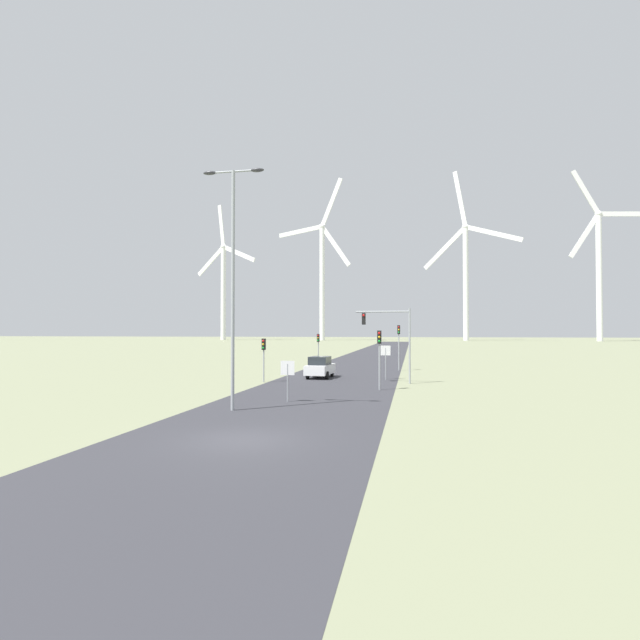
# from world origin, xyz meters

# --- Properties ---
(ground_plane) EXTENTS (600.00, 600.00, 0.00)m
(ground_plane) POSITION_xyz_m (0.00, 0.00, 0.00)
(ground_plane) COLOR #757A5B
(road_surface) EXTENTS (10.00, 240.00, 0.01)m
(road_surface) POSITION_xyz_m (0.00, 48.00, 0.00)
(road_surface) COLOR #2D2D33
(road_surface) RESTS_ON ground
(streetlamp) EXTENTS (3.26, 0.32, 12.28)m
(streetlamp) POSITION_xyz_m (-2.81, 6.37, 7.48)
(streetlamp) COLOR #93999E
(streetlamp) RESTS_ON ground
(stop_sign_near) EXTENTS (0.81, 0.07, 2.33)m
(stop_sign_near) POSITION_xyz_m (-0.81, 9.81, 1.62)
(stop_sign_near) COLOR #93999E
(stop_sign_near) RESTS_ON ground
(stop_sign_far) EXTENTS (0.81, 0.07, 2.81)m
(stop_sign_far) POSITION_xyz_m (3.97, 23.83, 1.96)
(stop_sign_far) COLOR #93999E
(stop_sign_far) RESTS_ON ground
(traffic_light_post_near_left) EXTENTS (0.28, 0.34, 3.42)m
(traffic_light_post_near_left) POSITION_xyz_m (-5.33, 19.96, 2.51)
(traffic_light_post_near_left) COLOR #93999E
(traffic_light_post_near_left) RESTS_ON ground
(traffic_light_post_near_right) EXTENTS (0.28, 0.34, 4.05)m
(traffic_light_post_near_right) POSITION_xyz_m (3.94, 16.43, 2.97)
(traffic_light_post_near_right) COLOR #93999E
(traffic_light_post_near_right) RESTS_ON ground
(traffic_light_post_mid_left) EXTENTS (0.28, 0.33, 3.68)m
(traffic_light_post_mid_left) POSITION_xyz_m (-4.28, 37.43, 2.70)
(traffic_light_post_mid_left) COLOR #93999E
(traffic_light_post_mid_left) RESTS_ON ground
(traffic_light_post_mid_right) EXTENTS (0.28, 0.33, 4.59)m
(traffic_light_post_mid_right) POSITION_xyz_m (4.79, 33.46, 3.34)
(traffic_light_post_mid_right) COLOR #93999E
(traffic_light_post_mid_right) RESTS_ON ground
(traffic_light_mast_overhead) EXTENTS (4.19, 0.35, 5.76)m
(traffic_light_mast_overhead) POSITION_xyz_m (4.49, 20.95, 4.09)
(traffic_light_mast_overhead) COLOR #93999E
(traffic_light_mast_overhead) RESTS_ON ground
(car_approaching) EXTENTS (2.07, 4.21, 1.83)m
(car_approaching) POSITION_xyz_m (-1.64, 24.36, 0.91)
(car_approaching) COLOR white
(car_approaching) RESTS_ON ground
(wind_turbine_far_left) EXTENTS (31.12, 12.54, 59.68)m
(wind_turbine_far_left) POSITION_xyz_m (-75.34, 188.75, 25.60)
(wind_turbine_far_left) COLOR white
(wind_turbine_far_left) RESTS_ON ground
(wind_turbine_left) EXTENTS (32.94, 10.22, 67.64)m
(wind_turbine_left) POSITION_xyz_m (-31.20, 188.09, 29.73)
(wind_turbine_left) COLOR white
(wind_turbine_left) RESTS_ON ground
(wind_turbine_center) EXTENTS (36.94, 20.31, 70.25)m
(wind_turbine_center) POSITION_xyz_m (27.54, 192.39, 29.38)
(wind_turbine_center) COLOR white
(wind_turbine_center) RESTS_ON ground
(wind_turbine_right) EXTENTS (30.50, 2.60, 66.69)m
(wind_turbine_right) POSITION_xyz_m (76.81, 189.96, 30.04)
(wind_turbine_right) COLOR white
(wind_turbine_right) RESTS_ON ground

